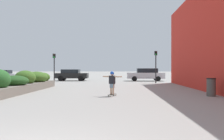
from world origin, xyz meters
name	(u,v)px	position (x,y,z in m)	size (l,w,h in m)	color
planter_box	(21,83)	(-4.81, 12.02, 0.61)	(1.80, 11.38, 1.52)	slate
skateboard	(112,95)	(1.34, 9.72, 0.07)	(0.52, 0.77, 0.09)	black
skateboarder	(112,80)	(1.34, 9.72, 0.88)	(1.11, 0.64, 1.30)	tan
trash_bin	(211,87)	(6.87, 9.76, 0.51)	(0.52, 0.52, 1.01)	#514C47
car_leftmost	(3,75)	(-13.50, 27.63, 0.75)	(3.88, 1.96, 1.39)	#BCBCC1
car_center_left	(221,74)	(14.82, 28.33, 0.83)	(4.09, 1.87, 1.61)	maroon
car_center_right	(146,74)	(5.09, 27.69, 0.83)	(4.72, 1.92, 1.60)	#BCBCC1
car_rightmost	(72,75)	(-4.51, 27.88, 0.79)	(4.11, 1.98, 1.47)	black
traffic_light_left	(54,63)	(-5.28, 22.17, 2.18)	(0.28, 0.30, 3.17)	black
traffic_light_right	(156,61)	(5.60, 22.41, 2.35)	(0.28, 0.30, 3.45)	black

